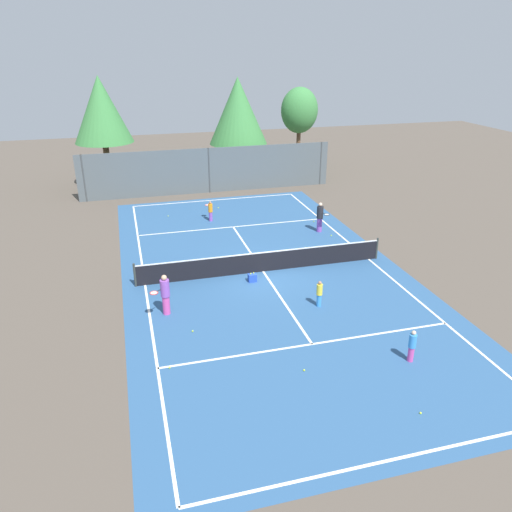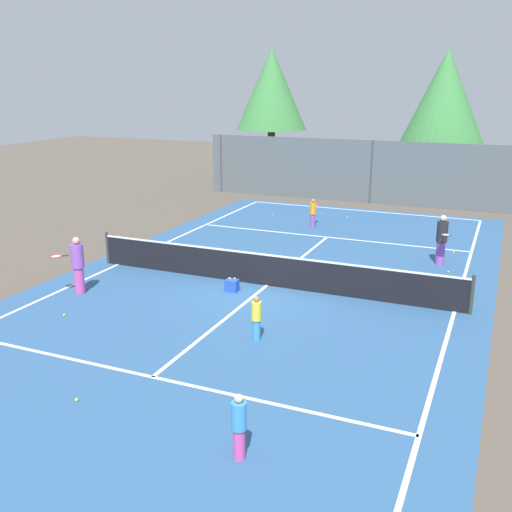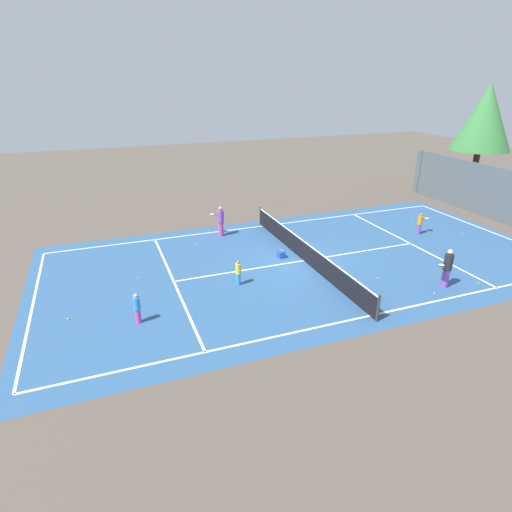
# 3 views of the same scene
# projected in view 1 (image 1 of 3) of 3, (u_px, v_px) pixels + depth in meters

# --- Properties ---
(ground_plane) EXTENTS (80.00, 80.00, 0.00)m
(ground_plane) POSITION_uv_depth(u_px,v_px,m) (263.00, 271.00, 23.54)
(ground_plane) COLOR brown
(court_surface) EXTENTS (13.00, 25.00, 0.01)m
(court_surface) POSITION_uv_depth(u_px,v_px,m) (263.00, 271.00, 23.54)
(court_surface) COLOR #2D5684
(court_surface) RESTS_ON ground_plane
(tennis_net) EXTENTS (11.90, 0.10, 1.10)m
(tennis_net) POSITION_uv_depth(u_px,v_px,m) (263.00, 262.00, 23.34)
(tennis_net) COLOR #333833
(tennis_net) RESTS_ON ground_plane
(perimeter_fence) EXTENTS (18.00, 0.12, 3.20)m
(perimeter_fence) POSITION_uv_depth(u_px,v_px,m) (209.00, 171.00, 35.31)
(perimeter_fence) COLOR #515B60
(perimeter_fence) RESTS_ON ground_plane
(tree_0) EXTENTS (4.42, 4.42, 7.69)m
(tree_0) POSITION_uv_depth(u_px,v_px,m) (238.00, 111.00, 37.47)
(tree_0) COLOR brown
(tree_0) RESTS_ON ground_plane
(tree_1) EXTENTS (3.13, 2.70, 6.64)m
(tree_1) POSITION_uv_depth(u_px,v_px,m) (299.00, 111.00, 41.51)
(tree_1) COLOR brown
(tree_1) RESTS_ON ground_plane
(tree_2) EXTENTS (4.18, 4.18, 7.92)m
(tree_2) POSITION_uv_depth(u_px,v_px,m) (101.00, 110.00, 35.33)
(tree_2) COLOR brown
(tree_2) RESTS_ON ground_plane
(player_0) EXTENTS (0.40, 0.85, 1.23)m
(player_0) POSITION_uv_depth(u_px,v_px,m) (210.00, 211.00, 29.98)
(player_0) COLOR purple
(player_0) RESTS_ON ground_plane
(player_1) EXTENTS (0.57, 0.95, 1.72)m
(player_1) POSITION_uv_depth(u_px,v_px,m) (320.00, 217.00, 28.16)
(player_1) COLOR purple
(player_1) RESTS_ON ground_plane
(player_2) EXTENTS (0.25, 0.25, 1.19)m
(player_2) POSITION_uv_depth(u_px,v_px,m) (412.00, 346.00, 16.71)
(player_2) COLOR #D14799
(player_2) RESTS_ON ground_plane
(player_3) EXTENTS (0.24, 0.24, 1.14)m
(player_3) POSITION_uv_depth(u_px,v_px,m) (319.00, 293.00, 20.24)
(player_3) COLOR #388CD8
(player_3) RESTS_ON ground_plane
(player_4) EXTENTS (0.87, 0.78, 1.71)m
(player_4) POSITION_uv_depth(u_px,v_px,m) (165.00, 294.00, 19.54)
(player_4) COLOR #D14799
(player_4) RESTS_ON ground_plane
(ball_crate) EXTENTS (0.37, 0.28, 0.43)m
(ball_crate) POSITION_uv_depth(u_px,v_px,m) (252.00, 278.00, 22.50)
(ball_crate) COLOR blue
(ball_crate) RESTS_ON ground_plane
(tennis_ball_0) EXTENTS (0.07, 0.07, 0.07)m
(tennis_ball_0) POSITION_uv_depth(u_px,v_px,m) (421.00, 413.00, 14.51)
(tennis_ball_0) COLOR #CCE533
(tennis_ball_0) RESTS_ON ground_plane
(tennis_ball_1) EXTENTS (0.07, 0.07, 0.07)m
(tennis_ball_1) POSITION_uv_depth(u_px,v_px,m) (168.00, 216.00, 30.96)
(tennis_ball_1) COLOR #CCE533
(tennis_ball_1) RESTS_ON ground_plane
(tennis_ball_2) EXTENTS (0.07, 0.07, 0.07)m
(tennis_ball_2) POSITION_uv_depth(u_px,v_px,m) (170.00, 368.00, 16.54)
(tennis_ball_2) COLOR #CCE533
(tennis_ball_2) RESTS_ON ground_plane
(tennis_ball_3) EXTENTS (0.07, 0.07, 0.07)m
(tennis_ball_3) POSITION_uv_depth(u_px,v_px,m) (218.00, 208.00, 32.48)
(tennis_ball_3) COLOR #CCE533
(tennis_ball_3) RESTS_ON ground_plane
(tennis_ball_4) EXTENTS (0.07, 0.07, 0.07)m
(tennis_ball_4) POSITION_uv_depth(u_px,v_px,m) (306.00, 248.00, 26.17)
(tennis_ball_4) COLOR #CCE533
(tennis_ball_4) RESTS_ON ground_plane
(tennis_ball_5) EXTENTS (0.07, 0.07, 0.07)m
(tennis_ball_5) POSITION_uv_depth(u_px,v_px,m) (193.00, 331.00, 18.63)
(tennis_ball_5) COLOR #CCE533
(tennis_ball_5) RESTS_ON ground_plane
(tennis_ball_6) EXTENTS (0.07, 0.07, 0.07)m
(tennis_ball_6) POSITION_uv_depth(u_px,v_px,m) (331.00, 235.00, 27.84)
(tennis_ball_6) COLOR #CCE533
(tennis_ball_6) RESTS_ON ground_plane
(tennis_ball_7) EXTENTS (0.07, 0.07, 0.07)m
(tennis_ball_7) POSITION_uv_depth(u_px,v_px,m) (304.00, 370.00, 16.41)
(tennis_ball_7) COLOR #CCE533
(tennis_ball_7) RESTS_ON ground_plane
(tennis_ball_8) EXTENTS (0.07, 0.07, 0.07)m
(tennis_ball_8) POSITION_uv_depth(u_px,v_px,m) (314.00, 221.00, 30.02)
(tennis_ball_8) COLOR #CCE533
(tennis_ball_8) RESTS_ON ground_plane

